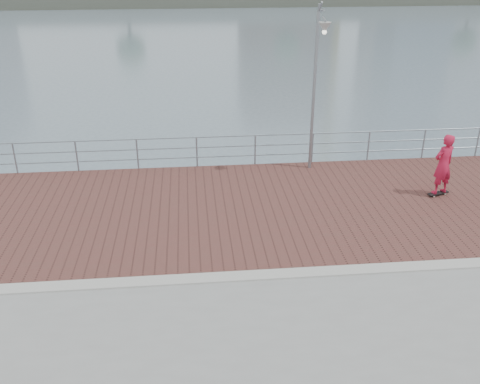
{
  "coord_description": "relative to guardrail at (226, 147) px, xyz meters",
  "views": [
    {
      "loc": [
        -1.23,
        -10.54,
        7.22
      ],
      "look_at": [
        0.0,
        2.0,
        1.3
      ],
      "focal_mm": 40.0,
      "sensor_mm": 36.0,
      "label": 1
    }
  ],
  "objects": [
    {
      "name": "skateboard",
      "position": [
        6.43,
        -3.11,
        -0.61
      ],
      "size": [
        0.74,
        0.41,
        0.08
      ],
      "rotation": [
        0.0,
        0.0,
        0.33
      ],
      "color": "black",
      "rests_on": "brick_lane"
    },
    {
      "name": "brick_lane",
      "position": [
        -0.0,
        -3.4,
        -0.68
      ],
      "size": [
        40.0,
        6.8,
        0.02
      ],
      "primitive_type": "cube",
      "color": "brown",
      "rests_on": "seawall"
    },
    {
      "name": "guardrail",
      "position": [
        0.0,
        0.0,
        0.0
      ],
      "size": [
        39.06,
        0.06,
        1.13
      ],
      "color": "#8C9EA8",
      "rests_on": "brick_lane"
    },
    {
      "name": "water",
      "position": [
        -0.0,
        -7.0,
        -2.69
      ],
      "size": [
        400.0,
        400.0,
        0.0
      ],
      "primitive_type": "plane",
      "color": "slate",
      "rests_on": "ground"
    },
    {
      "name": "street_lamp",
      "position": [
        2.89,
        -0.89,
        3.09
      ],
      "size": [
        0.39,
        1.13,
        5.33
      ],
      "color": "gray",
      "rests_on": "brick_lane"
    },
    {
      "name": "skateboarder",
      "position": [
        6.43,
        -3.11,
        0.37
      ],
      "size": [
        0.81,
        0.66,
        1.91
      ],
      "primitive_type": "imported",
      "rotation": [
        0.0,
        0.0,
        3.47
      ],
      "color": "red",
      "rests_on": "skateboard"
    },
    {
      "name": "curb",
      "position": [
        -0.0,
        -7.0,
        -0.66
      ],
      "size": [
        40.0,
        0.4,
        0.06
      ],
      "primitive_type": "cube",
      "color": "#B7B5AD",
      "rests_on": "seawall"
    }
  ]
}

